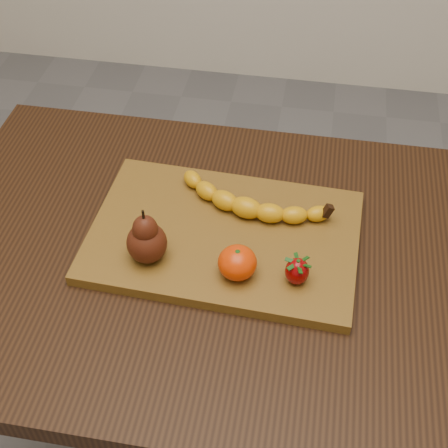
% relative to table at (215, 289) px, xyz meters
% --- Properties ---
extents(table, '(1.00, 0.70, 0.76)m').
position_rel_table_xyz_m(table, '(0.00, 0.00, 0.00)').
color(table, black).
rests_on(table, ground).
extents(cutting_board, '(0.46, 0.32, 0.02)m').
position_rel_table_xyz_m(cutting_board, '(0.01, 0.03, 0.11)').
color(cutting_board, brown).
rests_on(cutting_board, table).
extents(banana, '(0.24, 0.11, 0.04)m').
position_rel_table_xyz_m(banana, '(0.04, 0.08, 0.14)').
color(banana, '#D99A0A').
rests_on(banana, cutting_board).
extents(pear, '(0.08, 0.08, 0.10)m').
position_rel_table_xyz_m(pear, '(-0.10, -0.04, 0.17)').
color(pear, '#481A0B').
rests_on(pear, cutting_board).
extents(mandarin, '(0.08, 0.08, 0.05)m').
position_rel_table_xyz_m(mandarin, '(0.05, -0.06, 0.14)').
color(mandarin, red).
rests_on(mandarin, cutting_board).
extents(strawberry, '(0.05, 0.05, 0.05)m').
position_rel_table_xyz_m(strawberry, '(0.14, -0.05, 0.14)').
color(strawberry, '#820305').
rests_on(strawberry, cutting_board).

